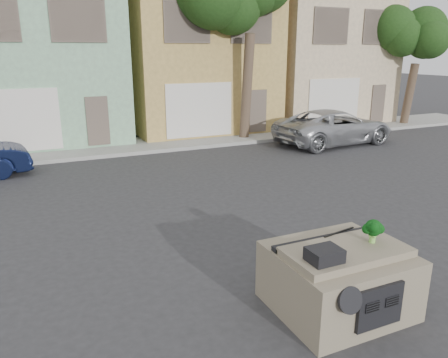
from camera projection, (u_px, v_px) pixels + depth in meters
ground_plane at (250, 238)px, 9.76m from camera, size 120.00×120.00×0.00m
sidewalk at (136, 146)px, 18.89m from camera, size 40.00×3.00×0.15m
townhouse_mint at (35, 56)px, 19.93m from camera, size 7.20×8.20×7.55m
townhouse_tan at (189, 56)px, 22.93m from camera, size 7.20×8.20×7.55m
townhouse_beige at (308, 55)px, 25.92m from camera, size 7.20×8.20×7.55m
silver_pickup at (333, 144)px, 19.61m from camera, size 5.70×2.96×1.54m
tree_near at (248, 45)px, 19.09m from camera, size 4.40×4.00×8.50m
tree_far at (412, 70)px, 23.45m from camera, size 3.20×3.00×6.00m
car_dashboard at (338, 277)px, 6.98m from camera, size 2.00×1.80×1.12m
instrument_hump at (324, 255)px, 6.26m from camera, size 0.48×0.38×0.20m
wiper_arm at (339, 232)px, 7.26m from camera, size 0.69×0.15×0.02m
broccoli at (373, 231)px, 6.85m from camera, size 0.44×0.44×0.39m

